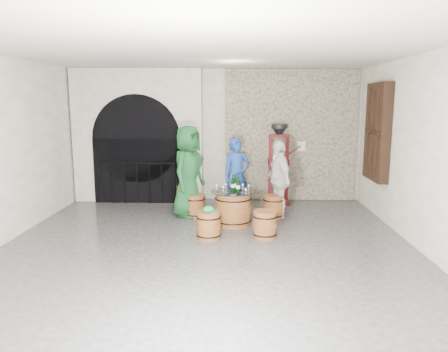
{
  "coord_description": "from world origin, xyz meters",
  "views": [
    {
      "loc": [
        0.51,
        -6.47,
        2.41
      ],
      "look_at": [
        0.25,
        1.31,
        1.05
      ],
      "focal_mm": 34.0,
      "sensor_mm": 36.0,
      "label": 1
    }
  ],
  "objects_px": {
    "wine_bottle_right": "(235,183)",
    "wine_bottle_center": "(238,185)",
    "barrel_table": "(233,208)",
    "corking_press": "(279,158)",
    "person_blue": "(237,175)",
    "wine_bottle_left": "(233,184)",
    "barrel_stool_near_right": "(265,224)",
    "barrel_stool_right": "(273,207)",
    "side_barrel": "(186,199)",
    "barrel_stool_far": "(236,201)",
    "barrel_stool_near_left": "(209,225)",
    "person_white": "(278,179)",
    "barrel_stool_left": "(195,206)",
    "person_green": "(188,171)"
  },
  "relations": [
    {
      "from": "wine_bottle_right",
      "to": "wine_bottle_center",
      "type": "bearing_deg",
      "value": -76.43
    },
    {
      "from": "barrel_table",
      "to": "corking_press",
      "type": "relative_size",
      "value": 0.47
    },
    {
      "from": "person_blue",
      "to": "barrel_table",
      "type": "bearing_deg",
      "value": -113.67
    },
    {
      "from": "wine_bottle_left",
      "to": "wine_bottle_right",
      "type": "xyz_separation_m",
      "value": [
        0.05,
        0.09,
        0.0
      ]
    },
    {
      "from": "person_blue",
      "to": "corking_press",
      "type": "xyz_separation_m",
      "value": [
        0.99,
        0.69,
        0.29
      ]
    },
    {
      "from": "barrel_stool_near_right",
      "to": "wine_bottle_center",
      "type": "distance_m",
      "value": 1.02
    },
    {
      "from": "barrel_stool_right",
      "to": "corking_press",
      "type": "distance_m",
      "value": 1.57
    },
    {
      "from": "barrel_stool_near_right",
      "to": "person_blue",
      "type": "height_order",
      "value": "person_blue"
    },
    {
      "from": "wine_bottle_left",
      "to": "side_barrel",
      "type": "xyz_separation_m",
      "value": [
        -1.07,
        1.04,
        -0.54
      ]
    },
    {
      "from": "barrel_stool_near_right",
      "to": "wine_bottle_left",
      "type": "distance_m",
      "value": 1.15
    },
    {
      "from": "barrel_stool_far",
      "to": "barrel_stool_near_right",
      "type": "height_order",
      "value": "same"
    },
    {
      "from": "barrel_stool_right",
      "to": "wine_bottle_left",
      "type": "distance_m",
      "value": 1.14
    },
    {
      "from": "barrel_stool_near_left",
      "to": "wine_bottle_center",
      "type": "bearing_deg",
      "value": 56.12
    },
    {
      "from": "barrel_stool_far",
      "to": "barrel_stool_right",
      "type": "xyz_separation_m",
      "value": [
        0.78,
        -0.46,
        0.0
      ]
    },
    {
      "from": "person_white",
      "to": "barrel_table",
      "type": "bearing_deg",
      "value": -75.85
    },
    {
      "from": "barrel_stool_near_left",
      "to": "barrel_table",
      "type": "bearing_deg",
      "value": 64.18
    },
    {
      "from": "barrel_stool_near_left",
      "to": "wine_bottle_center",
      "type": "xyz_separation_m",
      "value": [
        0.52,
        0.77,
        0.57
      ]
    },
    {
      "from": "barrel_table",
      "to": "barrel_stool_left",
      "type": "distance_m",
      "value": 0.99
    },
    {
      "from": "person_white",
      "to": "wine_bottle_center",
      "type": "height_order",
      "value": "person_white"
    },
    {
      "from": "barrel_stool_far",
      "to": "barrel_stool_right",
      "type": "distance_m",
      "value": 0.91
    },
    {
      "from": "barrel_stool_far",
      "to": "person_blue",
      "type": "distance_m",
      "value": 0.59
    },
    {
      "from": "person_green",
      "to": "wine_bottle_right",
      "type": "distance_m",
      "value": 1.15
    },
    {
      "from": "wine_bottle_center",
      "to": "corking_press",
      "type": "xyz_separation_m",
      "value": [
        0.96,
        1.92,
        0.29
      ]
    },
    {
      "from": "person_white",
      "to": "wine_bottle_left",
      "type": "distance_m",
      "value": 1.1
    },
    {
      "from": "side_barrel",
      "to": "barrel_stool_right",
      "type": "bearing_deg",
      "value": -15.55
    },
    {
      "from": "barrel_table",
      "to": "wine_bottle_right",
      "type": "bearing_deg",
      "value": 69.48
    },
    {
      "from": "barrel_stool_right",
      "to": "side_barrel",
      "type": "distance_m",
      "value": 1.98
    },
    {
      "from": "wine_bottle_right",
      "to": "person_green",
      "type": "bearing_deg",
      "value": 151.63
    },
    {
      "from": "barrel_table",
      "to": "wine_bottle_center",
      "type": "bearing_deg",
      "value": -50.08
    },
    {
      "from": "wine_bottle_center",
      "to": "corking_press",
      "type": "height_order",
      "value": "corking_press"
    },
    {
      "from": "person_green",
      "to": "person_blue",
      "type": "bearing_deg",
      "value": -42.49
    },
    {
      "from": "person_green",
      "to": "wine_bottle_left",
      "type": "bearing_deg",
      "value": -101.14
    },
    {
      "from": "wine_bottle_center",
      "to": "wine_bottle_right",
      "type": "relative_size",
      "value": 1.0
    },
    {
      "from": "barrel_stool_near_left",
      "to": "person_blue",
      "type": "distance_m",
      "value": 2.14
    },
    {
      "from": "barrel_stool_near_right",
      "to": "side_barrel",
      "type": "bearing_deg",
      "value": 131.9
    },
    {
      "from": "corking_press",
      "to": "person_green",
      "type": "bearing_deg",
      "value": -152.85
    },
    {
      "from": "barrel_stool_near_left",
      "to": "wine_bottle_left",
      "type": "relative_size",
      "value": 1.52
    },
    {
      "from": "person_green",
      "to": "wine_bottle_center",
      "type": "height_order",
      "value": "person_green"
    },
    {
      "from": "barrel_stool_far",
      "to": "person_blue",
      "type": "bearing_deg",
      "value": 86.97
    },
    {
      "from": "barrel_stool_near_left",
      "to": "side_barrel",
      "type": "height_order",
      "value": "side_barrel"
    },
    {
      "from": "barrel_stool_left",
      "to": "person_blue",
      "type": "height_order",
      "value": "person_blue"
    },
    {
      "from": "barrel_stool_right",
      "to": "corking_press",
      "type": "bearing_deg",
      "value": 80.43
    },
    {
      "from": "person_green",
      "to": "barrel_stool_right",
      "type": "bearing_deg",
      "value": -71.64
    },
    {
      "from": "barrel_stool_near_right",
      "to": "corking_press",
      "type": "relative_size",
      "value": 0.26
    },
    {
      "from": "barrel_stool_near_left",
      "to": "side_barrel",
      "type": "bearing_deg",
      "value": 108.55
    },
    {
      "from": "barrel_stool_far",
      "to": "wine_bottle_center",
      "type": "relative_size",
      "value": 1.52
    },
    {
      "from": "barrel_stool_far",
      "to": "person_white",
      "type": "bearing_deg",
      "value": -24.22
    },
    {
      "from": "barrel_table",
      "to": "barrel_stool_near_left",
      "type": "bearing_deg",
      "value": -115.82
    },
    {
      "from": "barrel_stool_left",
      "to": "side_barrel",
      "type": "height_order",
      "value": "side_barrel"
    },
    {
      "from": "barrel_table",
      "to": "barrel_stool_right",
      "type": "relative_size",
      "value": 1.79
    }
  ]
}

